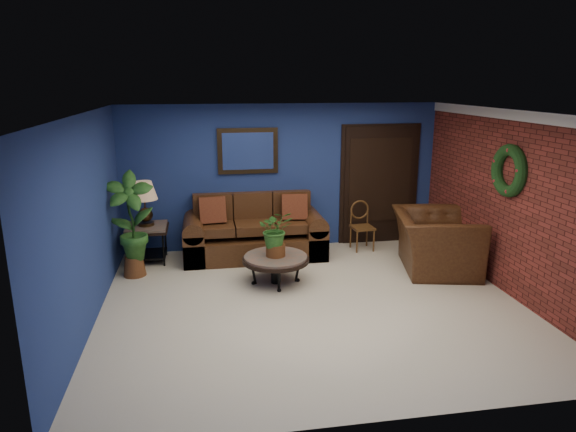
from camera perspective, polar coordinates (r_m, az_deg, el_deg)
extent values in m
plane|color=beige|center=(6.94, 2.73, -9.64)|extent=(5.50, 5.50, 0.00)
cube|color=navy|center=(8.92, -0.60, 4.36)|extent=(5.50, 0.04, 2.50)
cube|color=navy|center=(6.52, -21.46, -0.63)|extent=(0.04, 5.00, 2.50)
cube|color=maroon|center=(7.59, 23.58, 1.24)|extent=(0.04, 5.00, 2.50)
cube|color=white|center=(6.33, 3.01, 11.43)|extent=(5.50, 5.00, 0.02)
cube|color=white|center=(7.42, 24.33, 10.12)|extent=(0.03, 5.00, 0.14)
cube|color=#3E2B16|center=(8.74, -4.48, 7.21)|extent=(1.02, 0.06, 0.77)
cube|color=black|center=(9.36, 10.09, 3.38)|extent=(1.44, 0.06, 2.18)
torus|color=black|center=(7.52, 23.34, 4.65)|extent=(0.16, 0.72, 0.72)
cube|color=#492C15|center=(8.63, -3.73, -3.29)|extent=(2.33, 1.00, 0.38)
cube|color=#492C15|center=(8.88, -4.02, -0.43)|extent=(1.99, 0.28, 0.95)
cube|color=#492C15|center=(8.43, -8.21, -1.35)|extent=(0.64, 0.69, 0.15)
cube|color=#492C15|center=(8.47, -3.73, -1.15)|extent=(0.64, 0.69, 0.15)
cube|color=#492C15|center=(8.56, 0.69, -0.95)|extent=(0.64, 0.69, 0.15)
cube|color=#492C15|center=(8.57, -10.37, -3.12)|extent=(0.34, 1.00, 0.53)
cube|color=#492C15|center=(8.76, 2.74, -2.50)|extent=(0.34, 1.00, 0.53)
cube|color=brown|center=(8.40, -8.39, 0.64)|extent=(0.42, 0.13, 0.42)
cube|color=brown|center=(8.53, 0.74, 1.02)|extent=(0.42, 0.13, 0.42)
cylinder|color=#504C46|center=(7.45, -1.38, -4.63)|extent=(0.91, 0.91, 0.05)
cylinder|color=black|center=(7.46, -1.38, -4.88)|extent=(0.97, 0.97, 0.05)
cylinder|color=black|center=(7.52, -1.37, -6.12)|extent=(0.14, 0.14, 0.37)
cube|color=#504C46|center=(8.58, -15.45, -1.17)|extent=(0.63, 0.63, 0.05)
cube|color=black|center=(8.59, -15.43, -1.43)|extent=(0.67, 0.67, 0.04)
cube|color=black|center=(8.71, -15.24, -4.12)|extent=(0.57, 0.57, 0.03)
cylinder|color=black|center=(8.44, -17.28, -3.65)|extent=(0.03, 0.03, 0.59)
cylinder|color=black|center=(8.38, -13.68, -3.52)|extent=(0.03, 0.03, 0.59)
cylinder|color=black|center=(8.94, -16.86, -2.58)|extent=(0.03, 0.03, 0.59)
cylinder|color=black|center=(8.89, -13.46, -2.45)|extent=(0.03, 0.03, 0.59)
cylinder|color=#3E2B16|center=(8.56, -15.47, -0.84)|extent=(0.25, 0.25, 0.05)
sphere|color=#3E2B16|center=(8.53, -15.53, -0.03)|extent=(0.23, 0.23, 0.23)
cylinder|color=#3E2B16|center=(8.49, -15.62, 1.20)|extent=(0.03, 0.03, 0.29)
cone|color=#A27D5A|center=(8.44, -15.72, 2.58)|extent=(0.42, 0.42, 0.29)
cube|color=brown|center=(9.00, 8.28, -1.28)|extent=(0.39, 0.39, 0.04)
torus|color=brown|center=(9.07, 7.96, 0.71)|extent=(0.34, 0.06, 0.34)
cylinder|color=brown|center=(8.86, 7.68, -2.91)|extent=(0.03, 0.03, 0.38)
cylinder|color=brown|center=(8.98, 9.51, -2.75)|extent=(0.03, 0.03, 0.38)
cylinder|color=brown|center=(9.14, 6.97, -2.34)|extent=(0.03, 0.03, 0.38)
cylinder|color=brown|center=(9.25, 8.76, -2.19)|extent=(0.03, 0.03, 0.38)
imported|color=#492C15|center=(8.28, 16.07, -2.78)|extent=(1.48, 1.61, 0.90)
cylinder|color=brown|center=(7.41, -1.39, -3.79)|extent=(0.28, 0.28, 0.18)
imported|color=#1D4C17|center=(7.32, -1.40, -1.46)|extent=(0.51, 0.44, 0.55)
cylinder|color=brown|center=(8.08, 18.64, -6.05)|extent=(0.26, 0.26, 0.20)
imported|color=#1D4C17|center=(7.97, 18.85, -3.71)|extent=(0.38, 0.33, 0.60)
cylinder|color=brown|center=(8.15, -16.69, -5.34)|extent=(0.34, 0.34, 0.30)
imported|color=#1D4C17|center=(7.92, -17.10, -0.10)|extent=(0.73, 0.51, 1.34)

